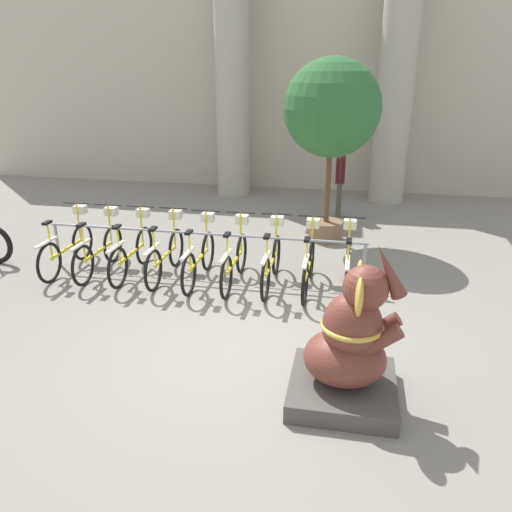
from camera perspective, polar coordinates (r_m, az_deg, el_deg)
ground_plane at (r=6.26m, az=-0.91°, el=-10.18°), size 60.00×60.00×0.00m
building_facade at (r=13.89m, az=6.82°, el=19.85°), size 20.00×0.20×6.00m
column_left at (r=13.23m, az=-2.70°, el=18.28°), size 1.07×1.07×5.16m
column_right at (r=12.88m, az=15.62°, el=17.51°), size 1.07×1.07×5.16m
bike_rack at (r=7.99m, az=-6.25°, el=1.79°), size 5.21×0.05×0.77m
bicycle_0 at (r=8.91m, az=-20.74°, el=1.00°), size 0.48×1.68×1.05m
bicycle_1 at (r=8.63m, az=-17.46°, el=0.78°), size 0.48×1.68×1.05m
bicycle_2 at (r=8.38m, az=-13.94°, el=0.55°), size 0.48×1.68×1.05m
bicycle_3 at (r=8.17m, az=-10.24°, el=0.31°), size 0.48×1.68×1.05m
bicycle_4 at (r=7.94m, az=-6.48°, el=-0.10°), size 0.48×1.68×1.05m
bicycle_5 at (r=7.79m, az=-2.43°, el=-0.39°), size 0.48×1.68×1.05m
bicycle_6 at (r=7.71m, az=1.80°, el=-0.61°), size 0.48×1.68×1.05m
bicycle_7 at (r=7.63m, az=6.05°, el=-0.97°), size 0.48×1.68×1.05m
bicycle_8 at (r=7.66m, az=10.38°, el=-1.13°), size 0.48×1.68×1.05m
elephant_statue at (r=5.17m, az=10.61°, el=-10.37°), size 1.09×1.09×1.73m
person_pedestrian at (r=11.42m, az=9.61°, el=9.11°), size 0.21×0.47×1.59m
potted_tree at (r=9.51m, az=8.66°, el=15.96°), size 1.78×1.78×3.41m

